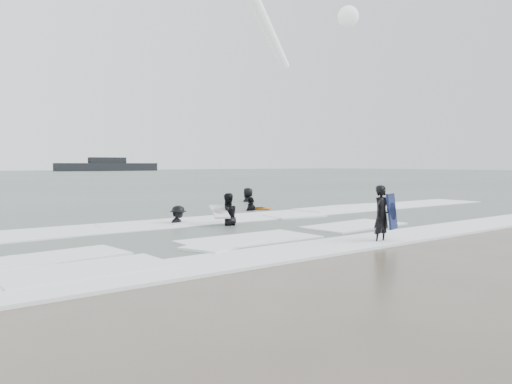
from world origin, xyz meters
TOP-DOWN VIEW (x-y plane):
  - ground at (0.00, 0.00)m, footprint 320.00×320.00m
  - surfer_centre at (-0.26, -0.97)m, footprint 0.60×0.42m
  - surfer_wading at (-1.62, 4.45)m, footprint 0.89×0.74m
  - surfer_breaker at (-2.81, 5.72)m, footprint 1.15×0.93m
  - surfer_right_near at (2.23, 8.35)m, footprint 1.15×0.83m
  - surfer_right_far at (5.19, 12.67)m, footprint 1.07×1.14m
  - surf_foam at (0.00, 3.70)m, footprint 30.03×9.06m
  - bodyboards at (0.25, 3.94)m, footprint 5.64×10.15m
  - vessel_horizon at (42.80, 136.55)m, footprint 29.90×5.34m
  - airshow_jet at (22.58, 39.01)m, footprint 38.63×33.72m

SIDE VIEW (x-z plane):
  - ground at x=0.00m, z-range 0.00..0.00m
  - surfer_centre at x=-0.26m, z-range -0.79..0.79m
  - surfer_wading at x=-1.62m, z-range -0.85..0.85m
  - surfer_breaker at x=-2.81m, z-range -0.77..0.77m
  - surfer_right_near at x=2.23m, z-range -0.90..0.90m
  - surfer_right_far at x=5.19m, z-range -0.98..0.98m
  - surf_foam at x=0.00m, z-range 0.00..0.08m
  - bodyboards at x=0.25m, z-range -0.13..1.12m
  - vessel_horizon at x=42.80m, z-range -0.52..3.54m
  - airshow_jet at x=22.58m, z-range 16.71..24.83m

